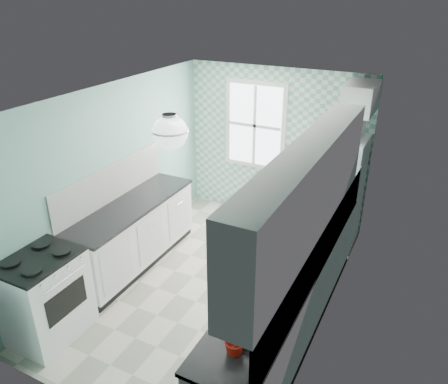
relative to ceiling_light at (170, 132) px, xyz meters
The scene contains 26 objects.
floor 2.47m from the ceiling_light, 90.00° to the left, with size 3.00×4.40×0.02m, color silver.
ceiling 0.82m from the ceiling_light, 90.00° to the left, with size 3.00×4.40×0.02m, color white.
wall_back 3.20m from the ceiling_light, 90.00° to the left, with size 3.00×0.02×2.50m, color #78B1A4.
wall_front 1.77m from the ceiling_light, 90.00° to the right, with size 3.00×0.02×2.50m, color #78B1A4.
wall_left 2.02m from the ceiling_light, 152.09° to the left, with size 0.02×4.40×2.50m, color #78B1A4.
wall_right 2.02m from the ceiling_light, 27.91° to the left, with size 0.02×4.40×2.50m, color #78B1A4.
accent_wall 3.17m from the ceiling_light, 90.00° to the left, with size 3.00×0.01×2.50m, color #71C0A6.
window 3.08m from the ceiling_light, 96.74° to the left, with size 1.04×0.05×1.44m.
backsplash_right 1.91m from the ceiling_light, 15.05° to the left, with size 0.02×3.60×0.51m, color white.
backsplash_left 2.00m from the ceiling_light, 154.02° to the left, with size 0.02×2.15×0.51m, color white.
upper_cabinets_right 1.41m from the ceiling_light, ahead, with size 0.33×3.20×0.90m, color white.
upper_cabinet_fridge 2.93m from the ceiling_light, 63.70° to the left, with size 0.40×0.74×0.40m, color white.
ceiling_light is the anchor object (origin of this frame).
base_cabinets_right 2.26m from the ceiling_light, 18.43° to the left, with size 0.60×3.60×0.90m, color white.
countertop_right 1.88m from the ceiling_light, 18.65° to the left, with size 0.63×3.60×0.04m, color black.
base_cabinets_left 2.34m from the ceiling_light, 148.86° to the left, with size 0.60×2.15×0.90m, color white.
countertop_left 1.97m from the ceiling_light, 148.54° to the left, with size 0.63×2.15×0.04m, color black.
fridge 3.19m from the ceiling_light, 66.88° to the left, with size 0.73×0.73×1.68m.
stove 2.32m from the ceiling_light, 145.11° to the right, with size 0.66×0.83×1.00m.
sink 2.22m from the ceiling_light, 45.86° to the left, with size 0.51×0.43×0.53m.
rug 2.96m from the ceiling_light, 81.70° to the left, with size 0.63×0.90×0.01m, color maroon.
dish_towel 2.42m from the ceiling_light, 55.62° to the left, with size 0.02×0.25×0.37m, color #54C1AE.
fruit_bowl 1.97m from the ceiling_light, 33.56° to the right, with size 0.30×0.30×0.07m, color white.
potted_plant 2.00m from the ceiling_light, 39.99° to the right, with size 0.25×0.22×0.28m, color #BC1F35.
soap_bottle 2.45m from the ceiling_light, 53.03° to the left, with size 0.07×0.08×0.17m, color silver.
microwave 2.87m from the ceiling_light, 66.88° to the left, with size 0.56×0.38×0.31m, color white.
Camera 1 is at (2.29, -4.17, 3.60)m, focal length 35.00 mm.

